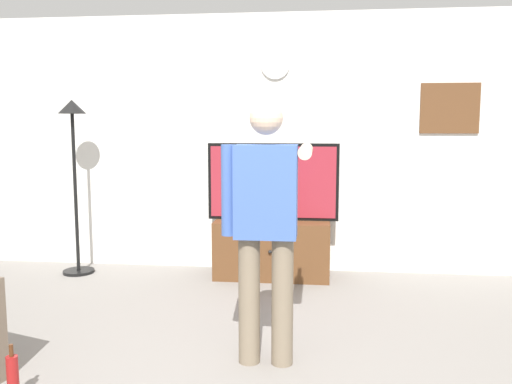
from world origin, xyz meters
The scene contains 8 objects.
back_wall centered at (0.00, 2.95, 1.35)m, with size 6.40×0.10×2.70m, color silver.
tv_stand centered at (0.01, 2.60, 0.29)m, with size 1.16×0.53×0.59m.
television centered at (0.01, 2.65, 0.98)m, with size 1.33×0.07×0.78m.
wall_clock centered at (0.01, 2.89, 2.17)m, with size 0.30×0.30×0.03m, color white.
framed_picture centered at (1.77, 2.90, 1.72)m, with size 0.58×0.04×0.50m, color brown.
floor_lamp centered at (-2.03, 2.50, 1.29)m, with size 0.32×0.32×1.80m.
person_standing_nearer_lamp centered at (0.14, 0.60, 0.96)m, with size 0.57×0.78×1.69m.
beverage_bottle centered at (-1.23, -0.06, 0.14)m, with size 0.07×0.07×0.33m.
Camera 1 is at (0.46, -2.73, 1.54)m, focal length 37.44 mm.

